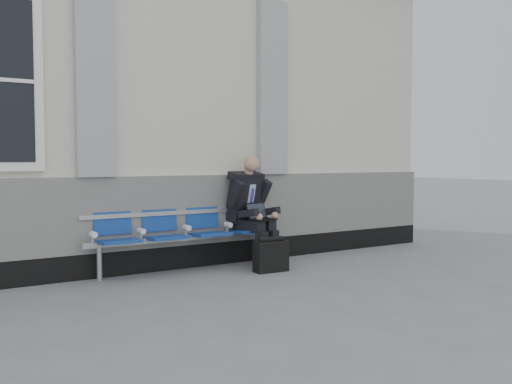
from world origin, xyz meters
TOP-DOWN VIEW (x-y plane):
  - bench at (2.68, 1.32)m, footprint 2.60×0.47m
  - businessman at (3.60, 1.19)m, footprint 0.63×0.84m
  - briefcase at (3.55, 0.65)m, footprint 0.44×0.21m

SIDE VIEW (x-z plane):
  - briefcase at x=3.55m, z-range -0.02..0.42m
  - bench at x=2.68m, z-range 0.10..1.01m
  - businessman at x=3.60m, z-range 0.06..1.51m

